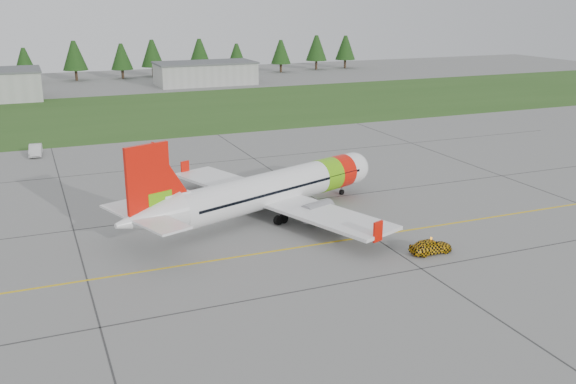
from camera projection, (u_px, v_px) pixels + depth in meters
name	position (u px, v px, depth m)	size (l,w,h in m)	color
ground	(308.00, 290.00, 47.71)	(320.00, 320.00, 0.00)	gray
aircraft	(271.00, 190.00, 63.19)	(29.59, 28.13, 9.35)	white
follow_me_car	(432.00, 233.00, 53.98)	(1.49, 1.26, 3.71)	yellow
service_van	(34.00, 139.00, 87.70)	(1.62, 1.53, 4.64)	silver
grass_strip	(128.00, 114.00, 120.18)	(320.00, 50.00, 0.03)	#30561E
taxi_guideline	(269.00, 252.00, 54.78)	(120.00, 0.25, 0.02)	gold
hangar_east	(205.00, 74.00, 160.42)	(24.00, 12.00, 5.20)	#A8A8A3
treeline	(92.00, 61.00, 168.22)	(160.00, 8.00, 10.00)	#1C3F14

